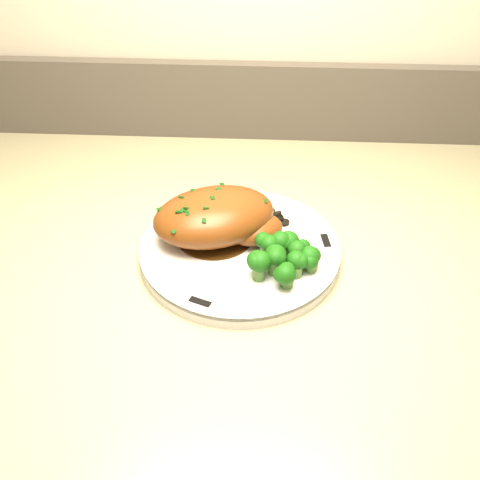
{
  "coord_description": "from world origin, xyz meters",
  "views": [
    {
      "loc": [
        -0.11,
        1.14,
        1.35
      ],
      "look_at": [
        -0.14,
        1.69,
        0.91
      ],
      "focal_mm": 45.0,
      "sensor_mm": 36.0,
      "label": 1
    }
  ],
  "objects_px": {
    "plate": "(240,252)",
    "broccoli_florets": "(285,258)",
    "counter": "(246,469)",
    "chicken_breast": "(219,218)"
  },
  "relations": [
    {
      "from": "counter",
      "to": "broccoli_florets",
      "type": "distance_m",
      "value": 0.48
    },
    {
      "from": "counter",
      "to": "broccoli_florets",
      "type": "height_order",
      "value": "counter"
    },
    {
      "from": "counter",
      "to": "chicken_breast",
      "type": "distance_m",
      "value": 0.49
    },
    {
      "from": "plate",
      "to": "broccoli_florets",
      "type": "height_order",
      "value": "broccoli_florets"
    },
    {
      "from": "counter",
      "to": "chicken_breast",
      "type": "bearing_deg",
      "value": 134.64
    },
    {
      "from": "counter",
      "to": "broccoli_florets",
      "type": "bearing_deg",
      "value": -26.11
    },
    {
      "from": "chicken_breast",
      "to": "broccoli_florets",
      "type": "relative_size",
      "value": 2.21
    },
    {
      "from": "broccoli_florets",
      "to": "counter",
      "type": "bearing_deg",
      "value": 153.89
    },
    {
      "from": "plate",
      "to": "chicken_breast",
      "type": "xyz_separation_m",
      "value": [
        -0.03,
        0.02,
        0.04
      ]
    },
    {
      "from": "plate",
      "to": "broccoli_florets",
      "type": "bearing_deg",
      "value": -36.87
    }
  ]
}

